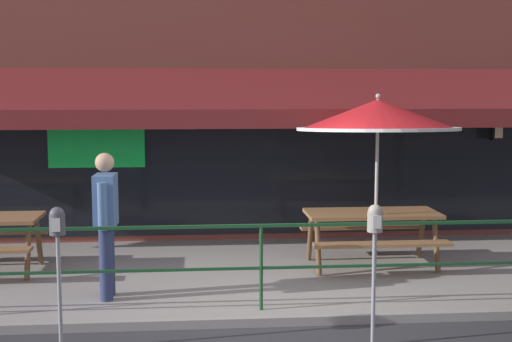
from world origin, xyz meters
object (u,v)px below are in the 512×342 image
at_px(parking_meter_far, 375,232).
at_px(parking_meter_near, 58,235).
at_px(patio_umbrella_centre, 378,116).
at_px(picnic_table_centre, 372,223).
at_px(pedestrian_walking, 106,218).

bearing_deg(parking_meter_far, parking_meter_near, 177.74).
distance_m(patio_umbrella_centre, parking_meter_near, 4.54).
relative_size(picnic_table_centre, parking_meter_far, 1.27).
bearing_deg(picnic_table_centre, parking_meter_near, -145.35).
bearing_deg(patio_umbrella_centre, pedestrian_walking, -164.13).
bearing_deg(picnic_table_centre, pedestrian_walking, -161.03).
bearing_deg(pedestrian_walking, parking_meter_far, -28.59).
bearing_deg(parking_meter_far, patio_umbrella_centre, 75.16).
relative_size(parking_meter_near, parking_meter_far, 1.00).
bearing_deg(pedestrian_walking, picnic_table_centre, 18.97).
xyz_separation_m(picnic_table_centre, patio_umbrella_centre, (0.00, -0.20, 1.47)).
height_order(patio_umbrella_centre, pedestrian_walking, patio_umbrella_centre).
xyz_separation_m(picnic_table_centre, pedestrian_walking, (-3.44, -1.18, 0.35)).
bearing_deg(parking_meter_near, parking_meter_far, -2.26).
relative_size(pedestrian_walking, parking_meter_far, 1.20).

